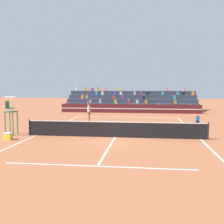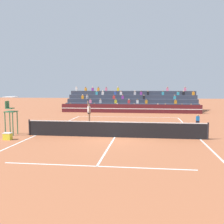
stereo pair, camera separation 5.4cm
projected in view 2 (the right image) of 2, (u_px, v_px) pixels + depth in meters
The scene contains 10 objects.
ground_plane at pixel (115, 137), 17.38m from camera, with size 120.00×120.00×0.00m, color #AD603D.
court_lines at pixel (115, 137), 17.38m from camera, with size 11.10×23.90×0.01m.
tennis_net at pixel (115, 129), 17.33m from camera, with size 12.00×0.10×1.10m.
sponsor_banner_wall at pixel (130, 109), 33.61m from camera, with size 18.00×0.26×1.10m.
bleacher_stand at pixel (131, 103), 37.32m from camera, with size 18.16×4.75×3.38m.
umpire_chair at pixel (10, 110), 18.14m from camera, with size 0.76×0.84×2.67m.
ball_kid_courtside at pixel (198, 120), 23.84m from camera, with size 0.30×0.36×0.84m.
tennis_player at pixel (89, 112), 24.41m from camera, with size 0.54×0.95×2.47m.
tennis_ball at pixel (152, 122), 24.87m from camera, with size 0.07×0.07×0.07m, color #C6DB33.
equipment_cooler at pixel (8, 136), 16.58m from camera, with size 0.50×0.38×0.45m.
Camera 2 is at (2.00, -17.02, 3.34)m, focal length 42.00 mm.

